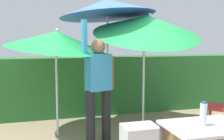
% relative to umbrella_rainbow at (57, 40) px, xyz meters
% --- Properties ---
extents(hedge_row, '(8.00, 0.70, 1.23)m').
position_rel_umbrella_rainbow_xyz_m(hedge_row, '(0.86, 1.27, -0.97)').
color(hedge_row, '#2D7033').
rests_on(hedge_row, ground_plane).
extents(umbrella_rainbow, '(1.66, 1.65, 1.88)m').
position_rel_umbrella_rainbow_xyz_m(umbrella_rainbow, '(0.00, 0.00, 0.00)').
color(umbrella_rainbow, silver).
rests_on(umbrella_rainbow, ground_plane).
extents(umbrella_orange, '(1.82, 1.81, 2.29)m').
position_rel_umbrella_rainbow_xyz_m(umbrella_orange, '(1.46, -0.28, 0.25)').
color(umbrella_orange, silver).
rests_on(umbrella_orange, ground_plane).
extents(umbrella_yellow, '(1.74, 1.73, 2.42)m').
position_rel_umbrella_rainbow_xyz_m(umbrella_yellow, '(0.92, 0.25, 0.57)').
color(umbrella_yellow, silver).
rests_on(umbrella_yellow, ground_plane).
extents(person_vendor, '(0.55, 0.32, 1.88)m').
position_rel_umbrella_rainbow_xyz_m(person_vendor, '(0.58, -0.50, -0.65)').
color(person_vendor, black).
rests_on(person_vendor, ground_plane).
extents(cooler_box, '(0.48, 0.38, 0.41)m').
position_rel_umbrella_rainbow_xyz_m(cooler_box, '(1.02, -1.10, -1.38)').
color(cooler_box, silver).
rests_on(cooler_box, ground_plane).
extents(crate_cardboard, '(0.42, 0.35, 0.35)m').
position_rel_umbrella_rainbow_xyz_m(crate_cardboard, '(1.80, -0.83, -1.41)').
color(crate_cardboard, '#9E7A4C').
rests_on(crate_cardboard, ground_plane).
extents(folding_table, '(0.80, 0.60, 0.73)m').
position_rel_umbrella_rainbow_xyz_m(folding_table, '(1.28, -2.23, -0.94)').
color(folding_table, '#4C4C51').
rests_on(folding_table, ground_plane).
extents(bottle_water, '(0.07, 0.07, 0.24)m').
position_rel_umbrella_rainbow_xyz_m(bottle_water, '(1.25, -2.23, -0.74)').
color(bottle_water, silver).
rests_on(bottle_water, folding_table).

